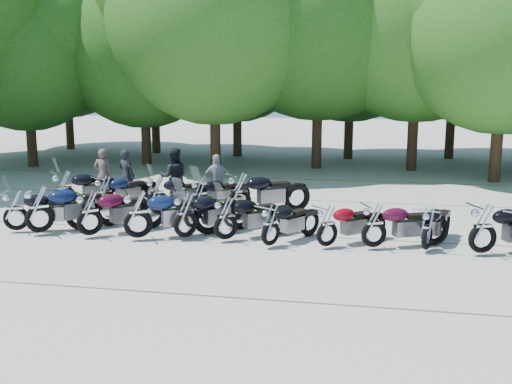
% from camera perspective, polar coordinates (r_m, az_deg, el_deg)
% --- Properties ---
extents(ground, '(90.00, 90.00, 0.00)m').
position_cam_1_polar(ground, '(13.98, -1.14, -5.58)').
color(ground, '#A49F94').
rests_on(ground, ground).
extents(tree_1, '(6.97, 6.97, 8.55)m').
position_cam_1_polar(tree_1, '(28.51, -21.13, 12.42)').
color(tree_1, '#3A2614').
rests_on(tree_1, ground).
extents(tree_2, '(7.31, 7.31, 8.97)m').
position_cam_1_polar(tree_2, '(27.85, -10.72, 13.51)').
color(tree_2, '#3A2614').
rests_on(tree_2, ground).
extents(tree_3, '(8.70, 8.70, 10.67)m').
position_cam_1_polar(tree_3, '(25.27, -4.05, 16.25)').
color(tree_3, '#3A2614').
rests_on(tree_3, ground).
extents(tree_4, '(9.13, 9.13, 11.20)m').
position_cam_1_polar(tree_4, '(26.43, 6.04, 16.66)').
color(tree_4, '#3A2614').
rests_on(tree_4, ground).
extents(tree_5, '(9.04, 9.04, 11.10)m').
position_cam_1_polar(tree_5, '(26.52, 15.24, 16.20)').
color(tree_5, '#3A2614').
rests_on(tree_5, ground).
extents(tree_6, '(8.00, 8.00, 9.82)m').
position_cam_1_polar(tree_6, '(24.48, 22.68, 14.43)').
color(tree_6, '#3A2614').
rests_on(tree_6, ground).
extents(tree_9, '(7.59, 7.59, 9.32)m').
position_cam_1_polar(tree_9, '(34.79, -17.74, 12.99)').
color(tree_9, '#3A2614').
rests_on(tree_9, ground).
extents(tree_10, '(7.78, 7.78, 9.55)m').
position_cam_1_polar(tree_10, '(32.09, -9.78, 13.80)').
color(tree_10, '#3A2614').
rests_on(tree_10, ground).
extents(tree_11, '(7.56, 7.56, 9.28)m').
position_cam_1_polar(tree_11, '(30.29, -1.84, 13.82)').
color(tree_11, '#3A2614').
rests_on(tree_11, ground).
extents(tree_12, '(7.88, 7.88, 9.67)m').
position_cam_1_polar(tree_12, '(29.65, 9.07, 14.20)').
color(tree_12, '#3A2614').
rests_on(tree_12, ground).
extents(tree_13, '(8.31, 8.31, 10.20)m').
position_cam_1_polar(tree_13, '(30.91, 18.53, 14.23)').
color(tree_13, '#3A2614').
rests_on(tree_13, ground).
extents(motorcycle_0, '(2.33, 1.41, 1.26)m').
position_cam_1_polar(motorcycle_0, '(16.59, -21.94, -1.50)').
color(motorcycle_0, black).
rests_on(motorcycle_0, ground).
extents(motorcycle_1, '(2.38, 2.29, 1.43)m').
position_cam_1_polar(motorcycle_1, '(16.11, -19.96, -1.40)').
color(motorcycle_1, '#0C1738').
rests_on(motorcycle_1, ground).
extents(motorcycle_2, '(2.17, 2.21, 1.34)m').
position_cam_1_polar(motorcycle_2, '(15.45, -15.58, -1.81)').
color(motorcycle_2, '#3F081C').
rests_on(motorcycle_2, ground).
extents(motorcycle_3, '(2.54, 1.90, 1.41)m').
position_cam_1_polar(motorcycle_3, '(14.92, -11.20, -1.94)').
color(motorcycle_3, '#0D1A3B').
rests_on(motorcycle_3, ground).
extents(motorcycle_4, '(2.08, 2.24, 1.33)m').
position_cam_1_polar(motorcycle_4, '(14.81, -6.73, -2.06)').
color(motorcycle_4, black).
rests_on(motorcycle_4, ground).
extents(motorcycle_5, '(2.14, 1.94, 1.26)m').
position_cam_1_polar(motorcycle_5, '(14.55, -2.91, -2.37)').
color(motorcycle_5, black).
rests_on(motorcycle_5, ground).
extents(motorcycle_6, '(1.64, 2.06, 1.16)m').
position_cam_1_polar(motorcycle_6, '(14.05, 1.39, -3.05)').
color(motorcycle_6, black).
rests_on(motorcycle_6, ground).
extents(motorcycle_7, '(1.94, 1.84, 1.16)m').
position_cam_1_polar(motorcycle_7, '(14.08, 6.80, -3.09)').
color(motorcycle_7, maroon).
rests_on(motorcycle_7, ground).
extents(motorcycle_8, '(2.27, 1.53, 1.24)m').
position_cam_1_polar(motorcycle_8, '(14.15, 11.20, -2.99)').
color(motorcycle_8, '#3E081F').
rests_on(motorcycle_8, ground).
extents(motorcycle_9, '(1.34, 2.18, 1.18)m').
position_cam_1_polar(motorcycle_9, '(14.26, 16.02, -3.23)').
color(motorcycle_9, black).
rests_on(motorcycle_9, ground).
extents(motorcycle_10, '(2.48, 1.58, 1.35)m').
position_cam_1_polar(motorcycle_10, '(14.32, 20.83, -3.12)').
color(motorcycle_10, black).
rests_on(motorcycle_10, ground).
extents(motorcycle_12, '(2.29, 2.23, 1.39)m').
position_cam_1_polar(motorcycle_12, '(18.72, -17.82, 0.31)').
color(motorcycle_12, black).
rests_on(motorcycle_12, ground).
extents(motorcycle_13, '(1.76, 2.23, 1.25)m').
position_cam_1_polar(motorcycle_13, '(18.16, -14.23, -0.02)').
color(motorcycle_13, '#0C1635').
rests_on(motorcycle_13, ground).
extents(motorcycle_14, '(2.19, 1.90, 1.26)m').
position_cam_1_polar(motorcycle_14, '(17.70, -9.41, -0.09)').
color(motorcycle_14, black).
rests_on(motorcycle_14, ground).
extents(motorcycle_15, '(1.83, 2.15, 1.23)m').
position_cam_1_polar(motorcycle_15, '(17.41, -5.33, -0.23)').
color(motorcycle_15, black).
rests_on(motorcycle_15, ground).
extents(motorcycle_16, '(2.57, 2.05, 1.45)m').
position_cam_1_polar(motorcycle_16, '(17.11, -1.61, -0.02)').
color(motorcycle_16, black).
rests_on(motorcycle_16, ground).
extents(rider_0, '(0.65, 0.47, 1.69)m').
position_cam_1_polar(rider_0, '(20.09, -14.33, 1.63)').
color(rider_0, brown).
rests_on(rider_0, ground).
extents(rider_1, '(1.07, 0.95, 1.82)m').
position_cam_1_polar(rider_1, '(18.75, -7.81, 1.43)').
color(rider_1, black).
rests_on(rider_1, ground).
extents(rider_2, '(1.03, 0.76, 1.63)m').
position_cam_1_polar(rider_2, '(18.56, -3.73, 1.11)').
color(rider_2, '#99999C').
rests_on(rider_2, ground).
extents(rider_3, '(0.72, 0.59, 1.68)m').
position_cam_1_polar(rider_3, '(19.81, -12.23, 1.59)').
color(rider_3, black).
rests_on(rider_3, ground).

